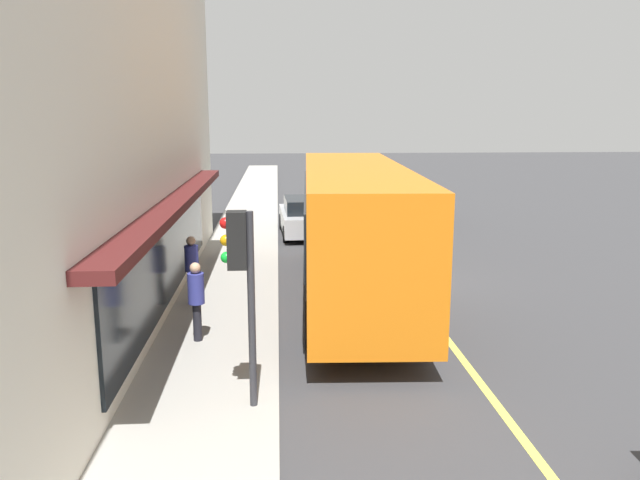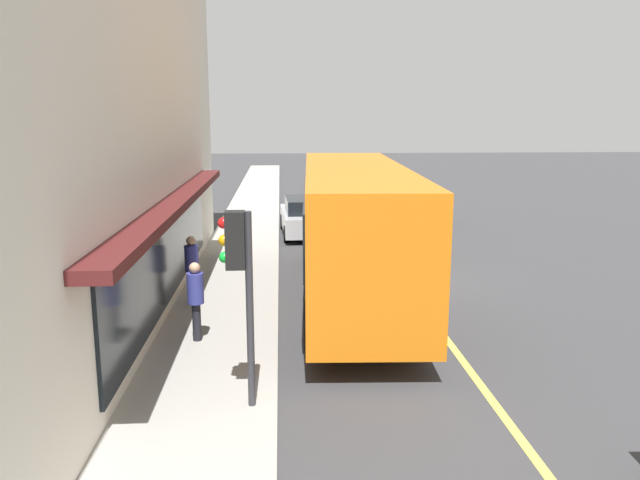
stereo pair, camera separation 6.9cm
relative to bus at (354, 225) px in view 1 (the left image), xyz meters
The scene contains 9 objects.
ground 3.06m from the bus, 45.52° to the right, with size 120.00×120.00×0.00m, color #38383A.
sidewalk 4.15m from the bus, 63.65° to the left, with size 80.00×2.61×0.15m, color #9E9B93.
lane_centre_stripe 3.06m from the bus, 45.52° to the right, with size 36.00×0.16×0.01m, color #D8D14C.
bus is the anchor object (origin of this frame).
traffic_light 6.84m from the bus, 157.87° to the left, with size 0.30×0.52×3.20m.
car_silver 8.98m from the bus, ahead, with size 4.37×2.01×1.52m.
car_maroon 12.42m from the bus, 16.56° to the right, with size 4.34×1.95×1.52m.
pedestrian_by_curb 5.01m from the bus, 131.69° to the left, with size 0.34×0.34×1.68m.
pedestrian_at_corner 4.26m from the bus, 98.85° to the left, with size 0.34×0.34×1.71m.
Camera 1 is at (-17.37, 3.63, 4.81)m, focal length 34.78 mm.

